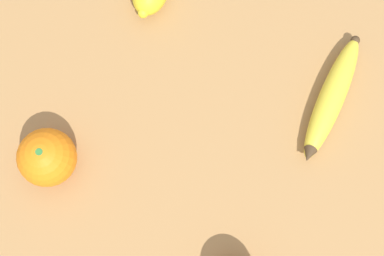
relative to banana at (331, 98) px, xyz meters
name	(u,v)px	position (x,y,z in m)	size (l,w,h in m)	color
ground_plane	(214,126)	(-0.14, 0.12, -0.02)	(3.00, 3.00, 0.00)	#A87A47
banana	(331,98)	(0.00, 0.00, 0.00)	(0.22, 0.08, 0.04)	yellow
orange	(47,157)	(-0.33, 0.28, 0.02)	(0.09, 0.09, 0.09)	orange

